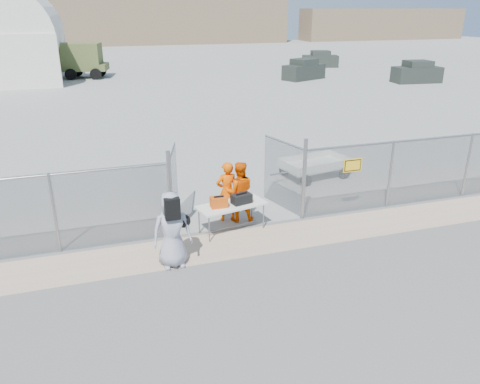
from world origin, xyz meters
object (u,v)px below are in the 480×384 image
object	(u,v)px
security_worker_right	(239,192)
utility_trailer	(314,167)
folding_table	(232,218)
visitor	(172,230)
security_worker_left	(227,192)

from	to	relation	value
security_worker_right	utility_trailer	distance (m)	4.88
folding_table	visitor	world-z (taller)	visitor
folding_table	utility_trailer	world-z (taller)	folding_table
visitor	security_worker_left	bearing A→B (deg)	46.47
folding_table	visitor	size ratio (longest dim) A/B	1.00
folding_table	utility_trailer	bearing A→B (deg)	26.95
security_worker_right	visitor	xyz separation A→B (m)	(-2.37, -2.05, 0.05)
utility_trailer	folding_table	bearing A→B (deg)	-151.00
folding_table	security_worker_left	world-z (taller)	security_worker_left
security_worker_left	utility_trailer	world-z (taller)	security_worker_left
visitor	folding_table	bearing A→B (deg)	35.33
security_worker_left	visitor	size ratio (longest dim) A/B	0.94
security_worker_left	security_worker_right	distance (m)	0.37
utility_trailer	visitor	bearing A→B (deg)	-151.90
security_worker_right	visitor	distance (m)	3.13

